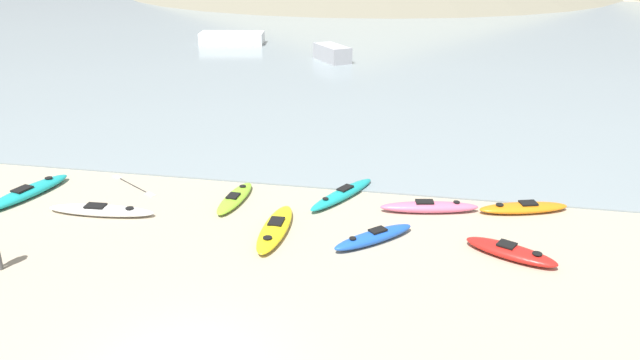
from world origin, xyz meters
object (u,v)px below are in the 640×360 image
Objects in this scene: kayak_on_sand_0 at (27,192)px; loose_paddle at (133,185)px; kayak_on_sand_3 at (523,208)px; kayak_on_sand_8 at (342,194)px; kayak_on_sand_6 at (235,198)px; moored_boat_0 at (332,53)px; kayak_on_sand_1 at (429,207)px; moored_boat_2 at (232,38)px; kayak_on_sand_7 at (511,252)px; kayak_on_sand_4 at (275,228)px; kayak_on_sand_2 at (101,210)px; kayak_on_sand_5 at (374,237)px.

loose_paddle is at bearing 27.73° from kayak_on_sand_0.
kayak_on_sand_3 is 5.98m from kayak_on_sand_8.
kayak_on_sand_6 is 0.82× the size of moored_boat_0.
moored_boat_2 is (-16.83, 29.64, 0.35)m from kayak_on_sand_1.
moored_boat_0 is (6.02, 25.71, 0.43)m from kayak_on_sand_0.
kayak_on_sand_3 is 0.91× the size of kayak_on_sand_8.
kayak_on_sand_7 is 28.67m from moored_boat_0.
kayak_on_sand_2 is at bearing 178.14° from kayak_on_sand_4.
kayak_on_sand_7 is (16.01, -1.16, -0.00)m from kayak_on_sand_0.
kayak_on_sand_0 is 1.12× the size of kayak_on_sand_1.
kayak_on_sand_0 reaches higher than kayak_on_sand_2.
kayak_on_sand_1 is at bearing 131.99° from kayak_on_sand_7.
moored_boat_2 reaches higher than kayak_on_sand_1.
kayak_on_sand_7 is 0.79× the size of moored_boat_0.
kayak_on_sand_6 is 9.12m from kayak_on_sand_7.
moored_boat_0 is 1.42× the size of loose_paddle.
kayak_on_sand_7 is 0.51× the size of moored_boat_2.
kayak_on_sand_6 is 24.71m from moored_boat_0.
kayak_on_sand_5 is (8.90, -0.21, 0.03)m from kayak_on_sand_2.
kayak_on_sand_1 is at bearing 12.24° from kayak_on_sand_2.
kayak_on_sand_7 is 0.81× the size of kayak_on_sand_8.
moored_boat_0 is at bearing 101.13° from kayak_on_sand_8.
kayak_on_sand_1 is at bearing 3.83° from kayak_on_sand_6.
moored_boat_2 is (-3.19, 31.11, 0.36)m from kayak_on_sand_0.
kayak_on_sand_1 reaches higher than kayak_on_sand_2.
kayak_on_sand_4 is at bearing 178.57° from kayak_on_sand_7.
kayak_on_sand_0 is at bearing -173.88° from kayak_on_sand_1.
moored_boat_0 reaches higher than moored_boat_2.
kayak_on_sand_1 is 10.54m from loose_paddle.
kayak_on_sand_2 is (-10.42, -2.26, -0.04)m from kayak_on_sand_1.
kayak_on_sand_2 is at bearing -13.88° from kayak_on_sand_0.
kayak_on_sand_2 is 13.74m from kayak_on_sand_3.
loose_paddle is at bearing 167.78° from kayak_on_sand_7.
kayak_on_sand_8 is at bearing -64.52° from moored_boat_2.
kayak_on_sand_5 reaches higher than kayak_on_sand_6.
kayak_on_sand_1 is 1.35× the size of loose_paddle.
kayak_on_sand_5 is (3.01, -0.02, 0.02)m from kayak_on_sand_4.
kayak_on_sand_5 is at bearing -4.76° from kayak_on_sand_0.
loose_paddle is (-4.05, 0.61, -0.11)m from kayak_on_sand_6.
kayak_on_sand_8 is (7.45, 2.80, 0.02)m from kayak_on_sand_2.
kayak_on_sand_0 is 1.01× the size of kayak_on_sand_2.
moored_boat_0 reaches higher than kayak_on_sand_5.
kayak_on_sand_2 is 1.07× the size of kayak_on_sand_8.
kayak_on_sand_7 is (-0.66, -3.23, 0.02)m from kayak_on_sand_3.
kayak_on_sand_7 is at bearing -1.62° from kayak_on_sand_2.
kayak_on_sand_8 is at bearing 169.61° from kayak_on_sand_1.
kayak_on_sand_3 is at bearing 11.39° from kayak_on_sand_1.
kayak_on_sand_2 is 1.18× the size of kayak_on_sand_3.
kayak_on_sand_0 is 3.33m from kayak_on_sand_2.
kayak_on_sand_0 is 1.06× the size of moored_boat_0.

